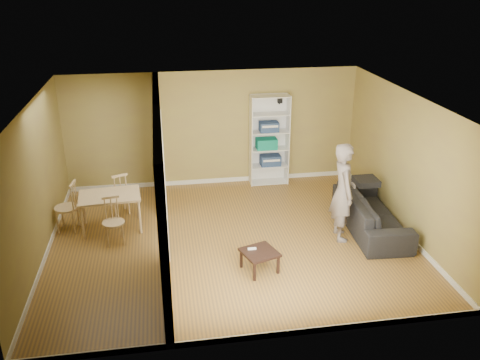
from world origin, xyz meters
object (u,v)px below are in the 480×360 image
at_px(dining_table, 110,199).
at_px(chair_near, 113,221).
at_px(bookshelf, 269,140).
at_px(chair_far, 119,193).
at_px(person, 344,184).
at_px(chair_left, 66,206).
at_px(coffee_table, 260,254).
at_px(sofa, 372,208).

height_order(dining_table, chair_near, chair_near).
distance_m(bookshelf, chair_far, 3.56).
xyz_separation_m(person, chair_near, (-4.10, 0.44, -0.64)).
xyz_separation_m(chair_left, chair_far, (0.93, 0.56, -0.03)).
height_order(chair_left, chair_near, chair_left).
relative_size(person, chair_left, 2.21).
height_order(bookshelf, chair_far, bookshelf).
bearing_deg(chair_near, dining_table, 88.89).
bearing_deg(person, chair_left, 82.36).
bearing_deg(chair_far, chair_near, 66.24).
height_order(bookshelf, chair_left, bookshelf).
relative_size(person, coffee_table, 4.02).
distance_m(sofa, chair_left, 5.76).
bearing_deg(coffee_table, sofa, 24.87).
height_order(coffee_table, chair_left, chair_left).
xyz_separation_m(coffee_table, chair_left, (-3.32, 1.98, 0.18)).
height_order(bookshelf, coffee_table, bookshelf).
relative_size(coffee_table, chair_far, 0.59).
height_order(coffee_table, chair_near, chair_near).
height_order(person, chair_near, person).
xyz_separation_m(coffee_table, chair_near, (-2.41, 1.32, 0.13)).
height_order(person, dining_table, person).
bearing_deg(chair_left, coffee_table, 67.51).
bearing_deg(bookshelf, coffee_table, -104.17).
bearing_deg(chair_left, chair_near, 62.22).
relative_size(sofa, bookshelf, 1.11).
distance_m(sofa, dining_table, 4.95).
bearing_deg(coffee_table, person, 27.31).
distance_m(coffee_table, chair_near, 2.75).
xyz_separation_m(chair_near, chair_far, (0.03, 1.22, 0.02)).
height_order(person, chair_far, person).
xyz_separation_m(sofa, dining_table, (-4.88, 0.80, 0.19)).
bearing_deg(coffee_table, dining_table, 142.75).
bearing_deg(chair_left, chair_far, 129.55).
xyz_separation_m(coffee_table, chair_far, (-2.39, 2.54, 0.15)).
xyz_separation_m(person, chair_left, (-5.01, 1.10, -0.59)).
xyz_separation_m(coffee_table, dining_table, (-2.50, 1.90, 0.32)).
relative_size(coffee_table, chair_left, 0.55).
height_order(sofa, coffee_table, sofa).
height_order(sofa, chair_near, sofa).
bearing_deg(coffee_table, chair_left, 149.22).
distance_m(chair_left, chair_far, 1.09).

